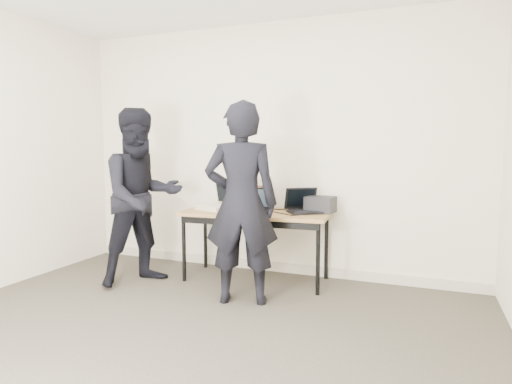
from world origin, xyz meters
The scene contains 13 objects.
room centered at (0.00, 0.00, 1.35)m, with size 4.60×4.60×2.80m.
desk centered at (-0.01, 1.86, 0.66)m, with size 1.54×0.74×0.72m.
laptop_beige centered at (-0.43, 1.87, 0.78)m, with size 0.44×0.44×0.28m.
laptop_center centered at (0.00, 1.83, 0.78)m, with size 0.33×0.32×0.25m.
laptop_right centered at (0.47, 1.99, 0.78)m, with size 0.45×0.45×0.24m.
leather_satchel centered at (-0.19, 2.09, 0.85)m, with size 0.37×0.21×0.25m.
tissue centered at (-0.16, 2.09, 1.00)m, with size 0.13×0.10×0.08m, color white.
equipment_box centered at (0.62, 2.05, 0.80)m, with size 0.28×0.23×0.16m, color black.
power_brick centered at (-0.23, 1.69, 0.73)m, with size 0.07×0.04×0.03m, color black.
cables centered at (0.04, 1.86, 0.72)m, with size 1.15×0.41×0.01m.
person_typist centered at (0.10, 1.24, 0.88)m, with size 0.65×0.42×1.77m, color black.
person_observer centered at (-1.04, 1.38, 0.88)m, with size 0.86×0.67×1.76m, color black.
baseboard centered at (0.00, 2.23, 0.05)m, with size 4.50×0.03×0.10m, color #C0B69F.
Camera 1 is at (1.56, -2.17, 1.38)m, focal length 30.00 mm.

